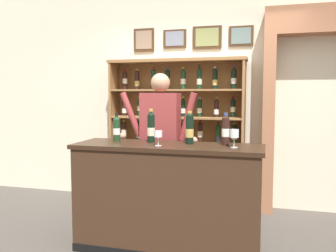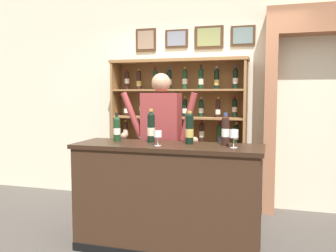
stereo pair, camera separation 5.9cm
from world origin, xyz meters
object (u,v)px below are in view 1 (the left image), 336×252
at_px(wine_shelf, 177,128).
at_px(wine_glass_center, 234,134).
at_px(shopkeeper, 160,133).
at_px(wine_glass_right, 158,134).
at_px(tasting_bottle_bianco, 117,128).
at_px(tasting_bottle_super_tuscan, 190,128).
at_px(tasting_bottle_chianti, 151,127).
at_px(tasting_counter, 167,198).
at_px(tasting_bottle_grappa, 226,130).

height_order(wine_shelf, wine_glass_center, wine_shelf).
height_order(shopkeeper, wine_glass_right, shopkeeper).
relative_size(tasting_bottle_bianco, tasting_bottle_super_tuscan, 0.91).
relative_size(shopkeeper, tasting_bottle_chianti, 5.22).
xyz_separation_m(tasting_bottle_bianco, wine_glass_center, (1.18, -0.13, -0.01)).
height_order(tasting_counter, wine_glass_right, wine_glass_right).
bearing_deg(tasting_bottle_chianti, shopkeeper, 94.99).
distance_m(wine_glass_center, wine_glass_right, 0.69).
relative_size(shopkeeper, wine_glass_right, 12.22).
bearing_deg(shopkeeper, tasting_counter, -67.07).
bearing_deg(wine_glass_right, shopkeeper, 105.03).
height_order(wine_shelf, tasting_bottle_bianco, wine_shelf).
distance_m(tasting_bottle_bianco, tasting_bottle_chianti, 0.36).
relative_size(wine_shelf, wine_glass_right, 13.84).
relative_size(wine_shelf, tasting_bottle_chianti, 5.91).
bearing_deg(tasting_bottle_grappa, tasting_bottle_bianco, -179.76).
bearing_deg(tasting_counter, shopkeeper, 112.93).
distance_m(tasting_counter, wine_glass_right, 0.63).
height_order(tasting_bottle_chianti, tasting_bottle_super_tuscan, tasting_bottle_chianti).
relative_size(tasting_counter, tasting_bottle_bianco, 6.21).
distance_m(tasting_bottle_chianti, tasting_bottle_grappa, 0.73).
height_order(wine_shelf, tasting_bottle_chianti, wine_shelf).
distance_m(shopkeeper, tasting_bottle_chianti, 0.46).
bearing_deg(tasting_bottle_super_tuscan, tasting_bottle_grappa, 1.94).
bearing_deg(tasting_bottle_super_tuscan, wine_glass_right, -141.64).
bearing_deg(tasting_counter, wine_glass_right, -118.66).
bearing_deg(tasting_bottle_grappa, shopkeeper, 149.47).
bearing_deg(tasting_bottle_grappa, tasting_bottle_chianti, 179.51).
distance_m(wine_shelf, tasting_bottle_chianti, 1.34).
relative_size(tasting_counter, wine_glass_center, 10.92).
xyz_separation_m(shopkeeper, wine_glass_right, (0.18, -0.66, 0.06)).
bearing_deg(tasting_bottle_grappa, wine_glass_center, -56.38).
height_order(tasting_bottle_chianti, tasting_bottle_grappa, tasting_bottle_chianti).
distance_m(tasting_counter, tasting_bottle_bianco, 0.86).
height_order(wine_shelf, wine_glass_right, wine_shelf).
height_order(tasting_bottle_bianco, wine_glass_right, tasting_bottle_bianco).
xyz_separation_m(tasting_bottle_grappa, wine_glass_center, (0.09, -0.14, -0.03)).
bearing_deg(wine_shelf, tasting_bottle_grappa, -58.96).
bearing_deg(wine_shelf, tasting_bottle_super_tuscan, -70.94).
xyz_separation_m(tasting_bottle_grappa, wine_glass_right, (-0.59, -0.21, -0.04)).
bearing_deg(tasting_bottle_super_tuscan, wine_shelf, 109.06).
distance_m(shopkeeper, tasting_bottle_super_tuscan, 0.64).
bearing_deg(wine_shelf, tasting_counter, -79.33).
bearing_deg(tasting_bottle_chianti, wine_shelf, 93.20).
height_order(tasting_bottle_bianco, tasting_bottle_super_tuscan, tasting_bottle_super_tuscan).
bearing_deg(shopkeeper, wine_glass_right, -74.97).
bearing_deg(wine_glass_center, tasting_counter, 176.91).
bearing_deg(tasting_bottle_bianco, tasting_bottle_super_tuscan, -0.52).
relative_size(shopkeeper, tasting_bottle_bianco, 6.00).
distance_m(tasting_bottle_bianco, wine_glass_center, 1.19).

